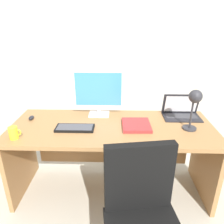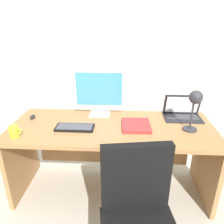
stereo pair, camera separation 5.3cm
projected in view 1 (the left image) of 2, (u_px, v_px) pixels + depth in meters
name	position (u px, v px, depth m)	size (l,w,h in m)	color
ground	(114.00, 125.00, 3.62)	(12.00, 12.00, 0.00)	#B7B2A3
back_wall	(116.00, 30.00, 5.27)	(10.00, 0.10, 2.80)	silver
desk	(112.00, 143.00, 2.08)	(1.83, 0.74, 0.73)	#9E7042
monitor	(99.00, 90.00, 2.09)	(0.49, 0.16, 0.45)	silver
laptop	(181.00, 109.00, 2.14)	(0.35, 0.24, 0.22)	black
keyboard	(75.00, 128.00, 1.89)	(0.33, 0.15, 0.02)	black
mouse	(31.00, 118.00, 2.07)	(0.04, 0.08, 0.03)	black
desk_lamp	(194.00, 102.00, 1.77)	(0.12, 0.14, 0.37)	#2D2D33
book	(136.00, 125.00, 1.93)	(0.25, 0.28, 0.03)	red
coffee_mug	(14.00, 133.00, 1.73)	(0.10, 0.07, 0.10)	yellow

